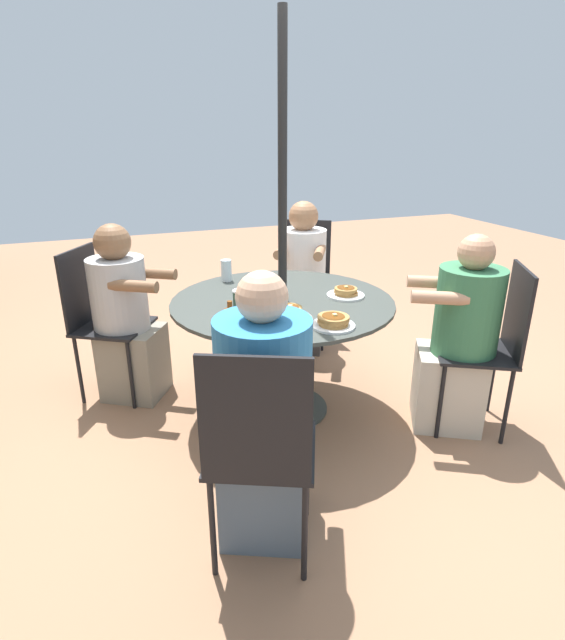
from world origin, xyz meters
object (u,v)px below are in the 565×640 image
Objects in this scene: patio_chair_north at (100,314)px; pancake_plate_b at (289,313)px; patio_chair_west at (305,273)px; pancake_plate_c at (333,322)px; pancake_plate_a at (346,293)px; diner_south at (458,343)px; coffee_cup at (241,299)px; syrup_bottle at (230,317)px; diner_east at (265,423)px; patio_table at (282,320)px; diner_north at (126,321)px; patio_chair_south at (492,339)px; drinking_glass_a at (226,270)px; diner_west at (302,283)px; patio_chair_east at (259,445)px.

patio_chair_north is 4.35× the size of pancake_plate_b.
patio_chair_north is at bearing 43.89° from patio_chair_west.
pancake_plate_a is at bearing -34.62° from pancake_plate_c.
coffee_cup is (0.44, 1.14, 0.26)m from diner_south.
diner_east is at bearing 177.35° from syrup_bottle.
pancake_plate_c is 1.59× the size of syrup_bottle.
diner_south is at bearing -119.89° from patio_table.
diner_north is 0.88m from coffee_cup.
patio_table is 1.34× the size of patio_chair_west.
patio_chair_south is at bearing 91.00° from diner_north.
patio_table is 9.31× the size of drinking_glass_a.
diner_south is 1.00m from pancake_plate_b.
diner_north is (0.53, 0.86, -0.08)m from patio_table.
patio_table is 1.12× the size of diner_west.
diner_east is 2.19m from patio_chair_west.
pancake_plate_a reaches higher than patio_table.
diner_south is at bearing -130.41° from pancake_plate_a.
patio_chair_north reaches higher than pancake_plate_a.
patio_chair_north is 0.85× the size of diner_south.
diner_north is 5.08× the size of pancake_plate_b.
diner_west is 10.69× the size of coffee_cup.
drinking_glass_a is at bearing 58.34° from diner_west.
coffee_cup is (-0.69, -0.74, 0.22)m from patio_chair_north.
patio_table is 1.19m from patio_chair_east.
pancake_plate_c is at bearing 101.41° from patio_chair_west.
patio_chair_west reaches higher than coffee_cup.
patio_chair_west is at bearing -18.10° from pancake_plate_c.
pancake_plate_b is at bearing 93.60° from diner_west.
diner_south is at bearing -110.99° from coffee_cup.
pancake_plate_b is (0.62, -0.35, 0.22)m from diner_east.
patio_chair_west is at bearing -29.51° from patio_table.
pancake_plate_a is (0.52, 0.66, 0.19)m from patio_chair_south.
patio_chair_west is 1.68m from syrup_bottle.
drinking_glass_a reaches higher than patio_table.
pancake_plate_b is 1.60× the size of drinking_glass_a.
diner_east reaches higher than diner_north.
patio_chair_north is at bearing 89.08° from patio_chair_south.
patio_table is 9.26× the size of syrup_bottle.
patio_chair_west is at bearing -37.82° from coffee_cup.
patio_chair_south is 0.84× the size of diner_west.
patio_chair_north is at bearing 63.16° from pancake_plate_a.
diner_south is at bearing 90.92° from diner_north.
patio_chair_south is at bearing -96.44° from pancake_plate_c.
diner_east is 1.36m from diner_south.
patio_chair_west is 6.96× the size of drinking_glass_a.
syrup_bottle is at bearing 107.22° from patio_chair_east.
patio_chair_east is at bearing -90.00° from diner_east.
pancake_plate_a is at bearing -63.70° from pancake_plate_b.
patio_table is at bearing 90.00° from patio_chair_north.
diner_north is 0.98× the size of diner_west.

